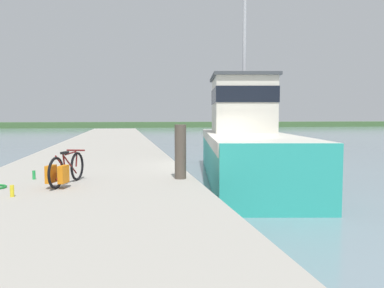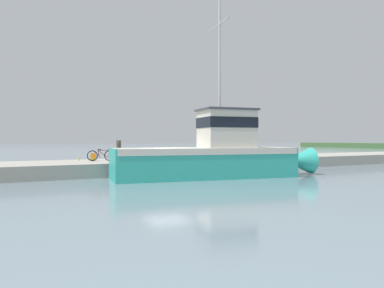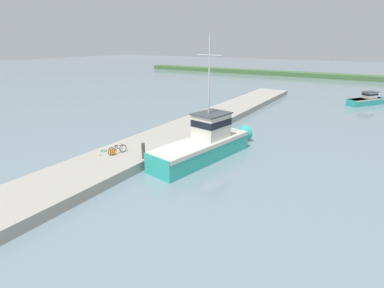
{
  "view_description": "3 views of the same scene",
  "coord_description": "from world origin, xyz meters",
  "px_view_note": "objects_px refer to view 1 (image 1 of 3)",
  "views": [
    {
      "loc": [
        -3.14,
        -11.39,
        2.32
      ],
      "look_at": [
        -0.76,
        1.33,
        1.39
      ],
      "focal_mm": 35.0,
      "sensor_mm": 36.0,
      "label": 1
    },
    {
      "loc": [
        19.6,
        -9.35,
        2.21
      ],
      "look_at": [
        0.0,
        1.65,
        1.92
      ],
      "focal_mm": 35.0,
      "sensor_mm": 36.0,
      "label": 2
    },
    {
      "loc": [
        13.67,
        -19.63,
        9.92
      ],
      "look_at": [
        -0.21,
        2.72,
        0.86
      ],
      "focal_mm": 28.0,
      "sensor_mm": 36.0,
      "label": 3
    }
  ],
  "objects_px": {
    "boat_orange_near": "(239,129)",
    "mooring_post": "(180,152)",
    "bicycle_touring": "(64,170)",
    "water_bottle_by_bike": "(34,175)",
    "water_bottle_on_curb": "(12,191)",
    "fishing_boat_main": "(244,141)"
  },
  "relations": [
    {
      "from": "fishing_boat_main",
      "to": "water_bottle_by_bike",
      "type": "distance_m",
      "value": 7.97
    },
    {
      "from": "water_bottle_by_bike",
      "to": "mooring_post",
      "type": "bearing_deg",
      "value": -8.77
    },
    {
      "from": "boat_orange_near",
      "to": "water_bottle_on_curb",
      "type": "relative_size",
      "value": 32.06
    },
    {
      "from": "boat_orange_near",
      "to": "bicycle_touring",
      "type": "relative_size",
      "value": 4.26
    },
    {
      "from": "mooring_post",
      "to": "water_bottle_by_bike",
      "type": "relative_size",
      "value": 6.18
    },
    {
      "from": "boat_orange_near",
      "to": "bicycle_touring",
      "type": "bearing_deg",
      "value": -78.22
    },
    {
      "from": "bicycle_touring",
      "to": "mooring_post",
      "type": "bearing_deg",
      "value": 26.84
    },
    {
      "from": "fishing_boat_main",
      "to": "water_bottle_on_curb",
      "type": "xyz_separation_m",
      "value": [
        -6.71,
        -6.25,
        -0.49
      ]
    },
    {
      "from": "fishing_boat_main",
      "to": "mooring_post",
      "type": "height_order",
      "value": "fishing_boat_main"
    },
    {
      "from": "fishing_boat_main",
      "to": "mooring_post",
      "type": "xyz_separation_m",
      "value": [
        -3.23,
        -4.73,
        0.06
      ]
    },
    {
      "from": "bicycle_touring",
      "to": "water_bottle_by_bike",
      "type": "height_order",
      "value": "bicycle_touring"
    },
    {
      "from": "bicycle_touring",
      "to": "mooring_post",
      "type": "height_order",
      "value": "mooring_post"
    },
    {
      "from": "bicycle_touring",
      "to": "mooring_post",
      "type": "relative_size",
      "value": 1.27
    },
    {
      "from": "boat_orange_near",
      "to": "water_bottle_on_curb",
      "type": "height_order",
      "value": "boat_orange_near"
    },
    {
      "from": "boat_orange_near",
      "to": "mooring_post",
      "type": "relative_size",
      "value": 5.42
    },
    {
      "from": "mooring_post",
      "to": "water_bottle_on_curb",
      "type": "relative_size",
      "value": 5.92
    },
    {
      "from": "mooring_post",
      "to": "water_bottle_on_curb",
      "type": "bearing_deg",
      "value": -156.51
    },
    {
      "from": "fishing_boat_main",
      "to": "boat_orange_near",
      "type": "height_order",
      "value": "fishing_boat_main"
    },
    {
      "from": "boat_orange_near",
      "to": "bicycle_touring",
      "type": "height_order",
      "value": "boat_orange_near"
    },
    {
      "from": "mooring_post",
      "to": "water_bottle_by_bike",
      "type": "distance_m",
      "value": 3.62
    },
    {
      "from": "bicycle_touring",
      "to": "water_bottle_by_bike",
      "type": "bearing_deg",
      "value": 147.16
    },
    {
      "from": "bicycle_touring",
      "to": "water_bottle_on_curb",
      "type": "xyz_separation_m",
      "value": [
        -0.8,
        -1.04,
        -0.23
      ]
    }
  ]
}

